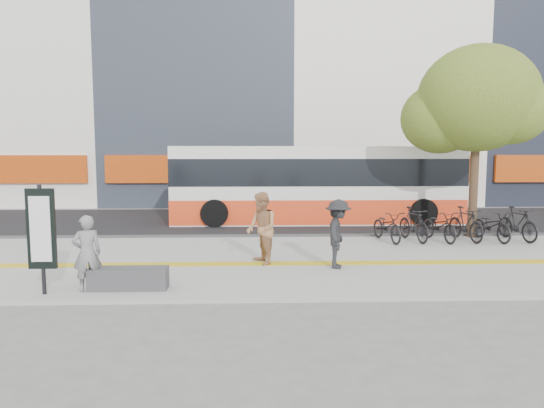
{
  "coord_description": "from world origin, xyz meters",
  "views": [
    {
      "loc": [
        0.02,
        -11.33,
        2.94
      ],
      "look_at": [
        0.48,
        2.0,
        1.5
      ],
      "focal_mm": 32.82,
      "sensor_mm": 36.0,
      "label": 1
    }
  ],
  "objects_px": {
    "bus": "(316,187)",
    "seated_woman": "(87,253)",
    "pedestrian_dark": "(338,234)",
    "street_tree": "(475,102)",
    "signboard": "(41,230)",
    "bench": "(129,278)",
    "pedestrian_tan": "(261,228)"
  },
  "relations": [
    {
      "from": "bus",
      "to": "seated_woman",
      "type": "bearing_deg",
      "value": -120.95
    },
    {
      "from": "seated_woman",
      "to": "pedestrian_dark",
      "type": "relative_size",
      "value": 0.93
    },
    {
      "from": "street_tree",
      "to": "seated_woman",
      "type": "xyz_separation_m",
      "value": [
        -10.58,
        -6.11,
        -3.65
      ]
    },
    {
      "from": "signboard",
      "to": "street_tree",
      "type": "distance_m",
      "value": 13.4
    },
    {
      "from": "signboard",
      "to": "bench",
      "type": "bearing_deg",
      "value": 10.81
    },
    {
      "from": "bus",
      "to": "bench",
      "type": "bearing_deg",
      "value": -117.61
    },
    {
      "from": "bench",
      "to": "pedestrian_tan",
      "type": "xyz_separation_m",
      "value": [
        2.78,
        2.19,
        0.69
      ]
    },
    {
      "from": "bench",
      "to": "bus",
      "type": "xyz_separation_m",
      "value": [
        5.07,
        9.7,
        1.18
      ]
    },
    {
      "from": "bench",
      "to": "seated_woman",
      "type": "relative_size",
      "value": 1.02
    },
    {
      "from": "seated_woman",
      "to": "pedestrian_dark",
      "type": "height_order",
      "value": "pedestrian_dark"
    },
    {
      "from": "signboard",
      "to": "pedestrian_dark",
      "type": "distance_m",
      "value": 6.57
    },
    {
      "from": "bus",
      "to": "seated_woman",
      "type": "relative_size",
      "value": 7.29
    },
    {
      "from": "seated_woman",
      "to": "bus",
      "type": "bearing_deg",
      "value": -146.87
    },
    {
      "from": "pedestrian_tan",
      "to": "bus",
      "type": "bearing_deg",
      "value": 143.32
    },
    {
      "from": "bus",
      "to": "pedestrian_dark",
      "type": "relative_size",
      "value": 6.78
    },
    {
      "from": "pedestrian_tan",
      "to": "pedestrian_dark",
      "type": "height_order",
      "value": "pedestrian_tan"
    },
    {
      "from": "pedestrian_tan",
      "to": "seated_woman",
      "type": "bearing_deg",
      "value": -77.13
    },
    {
      "from": "bus",
      "to": "signboard",
      "type": "bearing_deg",
      "value": -123.7
    },
    {
      "from": "seated_woman",
      "to": "street_tree",
      "type": "bearing_deg",
      "value": -175.9
    },
    {
      "from": "street_tree",
      "to": "pedestrian_tan",
      "type": "height_order",
      "value": "street_tree"
    },
    {
      "from": "signboard",
      "to": "pedestrian_tan",
      "type": "bearing_deg",
      "value": 29.72
    },
    {
      "from": "bench",
      "to": "pedestrian_tan",
      "type": "bearing_deg",
      "value": 38.29
    },
    {
      "from": "signboard",
      "to": "street_tree",
      "type": "height_order",
      "value": "street_tree"
    },
    {
      "from": "seated_woman",
      "to": "pedestrian_tan",
      "type": "relative_size",
      "value": 0.86
    },
    {
      "from": "signboard",
      "to": "pedestrian_tan",
      "type": "xyz_separation_m",
      "value": [
        4.38,
        2.5,
        -0.38
      ]
    },
    {
      "from": "bench",
      "to": "pedestrian_tan",
      "type": "distance_m",
      "value": 3.61
    },
    {
      "from": "bus",
      "to": "pedestrian_tan",
      "type": "relative_size",
      "value": 6.26
    },
    {
      "from": "bus",
      "to": "street_tree",
      "type": "bearing_deg",
      "value": -38.0
    },
    {
      "from": "pedestrian_dark",
      "to": "bus",
      "type": "bearing_deg",
      "value": 10.23
    },
    {
      "from": "pedestrian_tan",
      "to": "signboard",
      "type": "bearing_deg",
      "value": -79.98
    },
    {
      "from": "bench",
      "to": "seated_woman",
      "type": "xyz_separation_m",
      "value": [
        -0.8,
        -0.09,
        0.56
      ]
    },
    {
      "from": "bench",
      "to": "signboard",
      "type": "relative_size",
      "value": 0.73
    }
  ]
}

